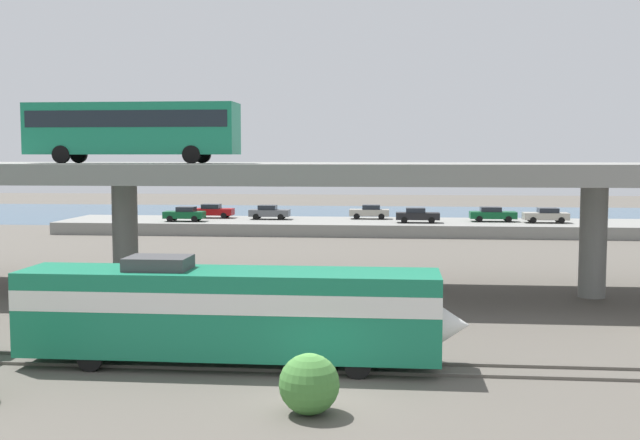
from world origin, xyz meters
name	(u,v)px	position (x,y,z in m)	size (l,w,h in m)	color
ground_plane	(319,401)	(0.00, 0.00, 0.00)	(260.00, 260.00, 0.00)	#565149
rail_strip_near	(327,372)	(0.00, 3.26, 0.06)	(110.00, 0.12, 0.12)	#59544C
rail_strip_far	(331,361)	(0.00, 4.74, 0.06)	(110.00, 0.12, 0.12)	#59544C
train_locomotive	(250,309)	(-3.04, 4.00, 2.19)	(17.08, 3.04, 4.18)	#197A56
highway_overpass	(353,176)	(0.00, 20.00, 6.83)	(96.00, 10.87, 7.57)	gray
transit_bus_on_overpass	(133,127)	(-12.43, 18.36, 9.63)	(12.00, 2.68, 3.40)	#197A56
pier_parking_lot	(371,227)	(0.00, 55.00, 0.61)	(64.27, 10.22, 1.22)	gray
parked_car_0	(370,212)	(-0.20, 57.45, 1.99)	(4.19, 1.82, 1.50)	#9E998C
parked_car_1	(269,212)	(-10.77, 56.00, 1.99)	(4.23, 1.95, 1.50)	#515459
parked_car_2	(492,214)	(12.39, 55.41, 2.00)	(4.67, 2.00, 1.50)	#0C4C26
parked_car_3	(417,215)	(4.71, 53.33, 1.99)	(4.35, 1.84, 1.50)	black
parked_car_4	(213,211)	(-17.10, 57.13, 1.99)	(4.33, 1.96, 1.50)	maroon
parked_car_5	(546,215)	(17.56, 54.47, 1.99)	(4.41, 1.99, 1.50)	#9E998C
parked_car_6	(185,214)	(-18.98, 52.67, 1.99)	(4.11, 1.91, 1.50)	#0C4C26
harbor_water	(376,215)	(0.00, 78.00, 0.00)	(140.00, 36.00, 0.01)	#385B7A
shrub_right	(309,384)	(-0.18, -1.26, 0.95)	(1.91, 1.91, 1.91)	#417D37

